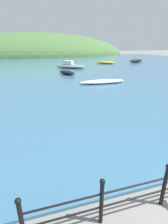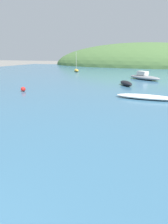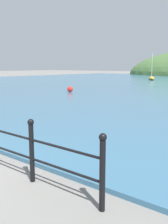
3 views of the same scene
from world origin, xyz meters
name	(u,v)px [view 3 (image 3 of 3)]	position (x,y,z in m)	size (l,w,h in m)	color
boat_nearest_quay	(152,78)	(-11.45, 35.88, 0.39)	(2.31, 3.23, 4.07)	gold
mooring_buoy	(70,89)	(-8.30, 14.13, 0.32)	(0.45, 0.45, 0.45)	red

